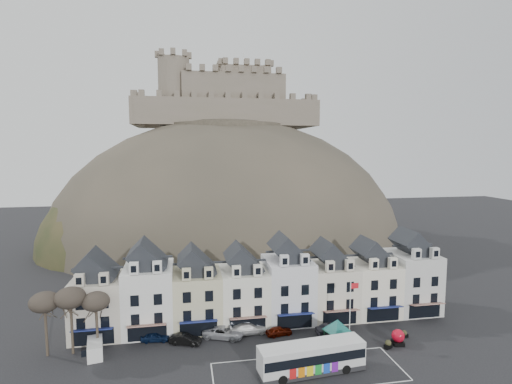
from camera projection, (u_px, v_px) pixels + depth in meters
ground at (294, 380)px, 44.72m from camera, size 300.00×300.00×0.00m
coach_bay_markings at (308, 372)px, 46.30m from camera, size 22.00×7.50×0.01m
townhouse_terrace at (267, 286)px, 59.80m from camera, size 54.40×9.35×11.80m
castle_hill at (232, 240)px, 112.39m from camera, size 100.00×76.00×68.00m
castle at (226, 98)px, 114.73m from camera, size 50.20×22.20×22.00m
tree_left_far at (44, 303)px, 49.13m from camera, size 3.61×3.61×8.24m
tree_left_mid at (70, 298)px, 49.62m from camera, size 3.78×3.78×8.64m
tree_left_near at (96, 302)px, 50.22m from camera, size 3.43×3.43×7.84m
bus at (311, 356)px, 45.96m from camera, size 12.71×4.12×3.52m
bus_shelter at (337, 326)px, 51.84m from camera, size 5.56×5.56×3.71m
red_buoy at (398, 337)px, 52.56m from camera, size 1.68×1.68×2.08m
flagpole at (351, 308)px, 52.74m from camera, size 1.22×0.16×8.42m
white_van at (95, 348)px, 49.83m from camera, size 2.53×4.34×1.86m
planter_west at (388, 344)px, 51.66m from camera, size 1.25×0.94×1.12m
planter_east at (404, 334)px, 54.61m from camera, size 1.08×0.73×1.04m
car_navy at (155, 337)px, 53.57m from camera, size 3.94×1.90×1.30m
car_black at (185, 339)px, 52.69m from camera, size 4.38×2.75×1.36m
car_silver at (223, 332)px, 54.59m from camera, size 6.03×4.33×1.55m
car_white at (248, 328)px, 55.78m from camera, size 5.62×2.65×1.58m
car_maroon at (279, 331)px, 55.27m from camera, size 3.86×2.04×1.25m
car_charcoal at (333, 330)px, 55.37m from camera, size 4.74×1.99×1.52m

